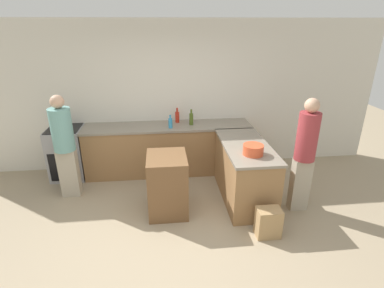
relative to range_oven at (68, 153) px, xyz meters
name	(u,v)px	position (x,y,z in m)	size (l,w,h in m)	color
ground_plane	(175,240)	(1.80, -1.96, -0.46)	(14.00, 14.00, 0.00)	tan
wall_back	(166,97)	(1.80, 0.33, 0.89)	(8.00, 0.06, 2.70)	silver
counter_back	(168,149)	(1.80, 0.00, 0.00)	(3.00, 0.63, 0.91)	olive
counter_peninsula	(244,171)	(2.95, -1.04, 0.00)	(0.69, 1.50, 0.91)	olive
range_oven	(68,153)	(0.00, 0.00, 0.00)	(0.59, 0.61, 0.93)	#99999E
island_table	(167,184)	(1.74, -1.28, -0.02)	(0.56, 0.66, 0.89)	brown
mixing_bowl	(253,150)	(2.94, -1.40, 0.52)	(0.29, 0.29, 0.14)	#DB512D
hot_sauce_bottle	(177,117)	(1.98, 0.16, 0.56)	(0.08, 0.08, 0.27)	red
dish_soap_bottle	(170,123)	(1.84, -0.14, 0.54)	(0.07, 0.07, 0.23)	#338CBF
olive_oil_bottle	(191,119)	(2.22, 0.00, 0.56)	(0.07, 0.07, 0.28)	#475B1E
person_by_range	(64,143)	(0.19, -0.67, 0.44)	(0.32, 0.32, 1.66)	#ADA38E
person_at_peninsula	(305,151)	(3.69, -1.43, 0.48)	(0.29, 0.29, 1.70)	#ADA38E
paper_bag	(268,223)	(3.03, -2.00, -0.26)	(0.32, 0.22, 0.40)	#A88456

